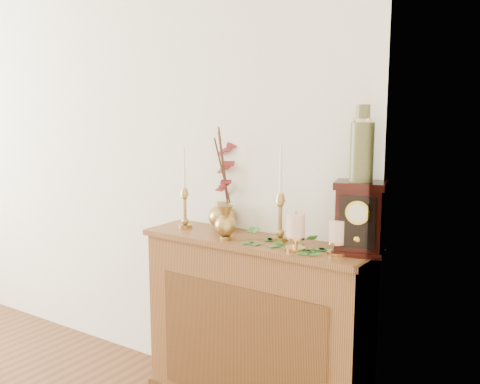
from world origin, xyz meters
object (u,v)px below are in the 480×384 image
Objects in this scene: candlestick_center at (280,209)px; bud_vase at (225,223)px; ginger_jar at (226,183)px; ceramic_vase at (362,147)px; candlestick_left at (185,201)px; mantel_clock at (359,219)px.

candlestick_center is 2.79× the size of bud_vase.
bud_vase is 0.31× the size of ginger_jar.
ceramic_vase reaches higher than candlestick_center.
candlestick_center is 0.88× the size of ginger_jar.
ceramic_vase reaches higher than bud_vase.
candlestick_center is at bearing 4.35° from candlestick_left.
ceramic_vase reaches higher than candlestick_left.
mantel_clock is (0.65, 0.13, 0.08)m from bud_vase.
candlestick_left is 1.32× the size of ceramic_vase.
ginger_jar is at bearing 125.08° from bud_vase.
ceramic_vase is (0.42, -0.00, 0.33)m from candlestick_center.
bud_vase is 0.32m from ginger_jar.
ginger_jar reaches higher than candlestick_left.
candlestick_left reaches higher than mantel_clock.
candlestick_left is at bearing 167.47° from mantel_clock.
candlestick_left is 0.36m from bud_vase.
candlestick_left is at bearing 164.79° from bud_vase.
candlestick_center is 0.41m from ginger_jar.
ceramic_vase is at bearing 2.36° from candlestick_left.
ceramic_vase is (0.99, 0.04, 0.34)m from candlestick_left.
ginger_jar is 1.63× the size of ceramic_vase.
ginger_jar is 0.82m from mantel_clock.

